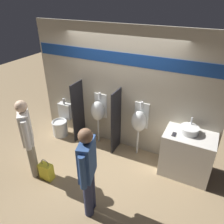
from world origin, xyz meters
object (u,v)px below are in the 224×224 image
at_px(person_in_vest, 88,170).
at_px(person_with_lanyard, 28,136).
at_px(toilet, 62,123).
at_px(cell_phone, 174,134).
at_px(shopping_bag, 46,171).
at_px(urinal_near_counter, 98,111).
at_px(urinal_far, 139,121).
at_px(sink_basin, 189,130).

xyz_separation_m(person_in_vest, person_with_lanyard, (-1.44, 0.22, 0.00)).
height_order(toilet, person_in_vest, person_in_vest).
distance_m(cell_phone, shopping_bag, 2.52).
bearing_deg(cell_phone, urinal_near_counter, 170.95).
bearing_deg(urinal_near_counter, person_in_vest, -64.28).
xyz_separation_m(cell_phone, shopping_bag, (-2.07, -1.24, -0.75)).
height_order(urinal_near_counter, urinal_far, same).
bearing_deg(sink_basin, person_in_vest, -125.39).
bearing_deg(toilet, person_in_vest, -41.07).
bearing_deg(urinal_far, urinal_near_counter, 180.00).
bearing_deg(person_with_lanyard, shopping_bag, -137.27).
bearing_deg(person_in_vest, shopping_bag, 61.76).
xyz_separation_m(person_with_lanyard, shopping_bag, (0.31, -0.00, -0.72)).
relative_size(urinal_far, person_with_lanyard, 0.77).
distance_m(urinal_far, person_with_lanyard, 2.20).
distance_m(person_with_lanyard, shopping_bag, 0.78).
distance_m(urinal_near_counter, person_in_vest, 1.93).
distance_m(sink_basin, cell_phone, 0.30).
bearing_deg(cell_phone, toilet, 177.12).
relative_size(sink_basin, shopping_bag, 0.76).
distance_m(cell_phone, urinal_near_counter, 1.80).
distance_m(urinal_near_counter, urinal_far, 1.00).
relative_size(sink_basin, person_in_vest, 0.22).
distance_m(urinal_near_counter, shopping_bag, 1.68).
relative_size(sink_basin, urinal_near_counter, 0.28).
relative_size(person_with_lanyard, shopping_bag, 3.50).
height_order(sink_basin, cell_phone, sink_basin).
distance_m(cell_phone, person_in_vest, 1.74).
bearing_deg(person_with_lanyard, toilet, -30.68).
relative_size(sink_basin, cell_phone, 2.50).
relative_size(cell_phone, toilet, 0.15).
bearing_deg(urinal_far, toilet, -175.87).
xyz_separation_m(urinal_near_counter, urinal_far, (1.00, 0.00, 0.00)).
xyz_separation_m(sink_basin, urinal_near_counter, (-2.01, 0.10, -0.15)).
xyz_separation_m(urinal_near_counter, person_in_vest, (0.84, -1.74, 0.06)).
height_order(toilet, person_with_lanyard, person_with_lanyard).
xyz_separation_m(cell_phone, person_in_vest, (-0.94, -1.46, -0.03)).
distance_m(sink_basin, toilet, 3.07).
bearing_deg(person_with_lanyard, urinal_far, -93.13).
distance_m(sink_basin, person_in_vest, 2.02).
distance_m(sink_basin, urinal_far, 1.03).
xyz_separation_m(urinal_far, toilet, (-1.99, -0.14, -0.52)).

